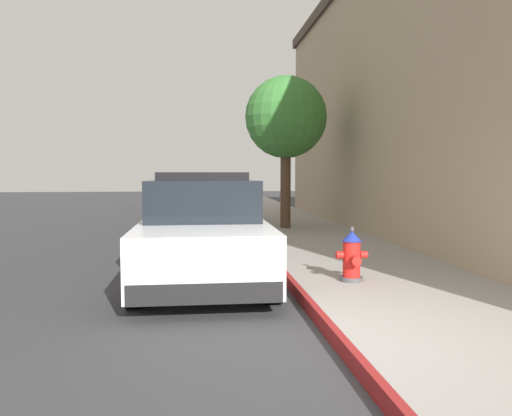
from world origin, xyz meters
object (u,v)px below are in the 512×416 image
Objects in this scene: parked_car_dark_far at (202,192)px; fire_hydrant at (352,256)px; street_tree at (286,118)px; police_cruiser at (203,231)px; parked_car_silver_ahead at (198,203)px.

parked_car_dark_far is 6.37× the size of fire_hydrant.
street_tree is at bearing 87.88° from fire_hydrant.
street_tree is at bearing -77.77° from parked_car_dark_far.
parked_car_silver_ahead is at bearing 90.64° from police_cruiser.
police_cruiser is 15.49m from parked_car_dark_far.
fire_hydrant is at bearing -92.12° from street_tree.
police_cruiser is at bearing -89.36° from parked_car_silver_ahead.
parked_car_silver_ahead is (-0.08, 7.23, -0.00)m from police_cruiser.
police_cruiser is 6.40m from street_tree.
fire_hydrant is 0.19× the size of street_tree.
parked_car_dark_far is (0.20, 8.26, 0.00)m from parked_car_silver_ahead.
police_cruiser is at bearing -112.74° from street_tree.
street_tree is (2.38, -1.75, 2.39)m from parked_car_silver_ahead.
parked_car_dark_far is 16.90m from fire_hydrant.
parked_car_silver_ahead is 8.26m from parked_car_dark_far.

